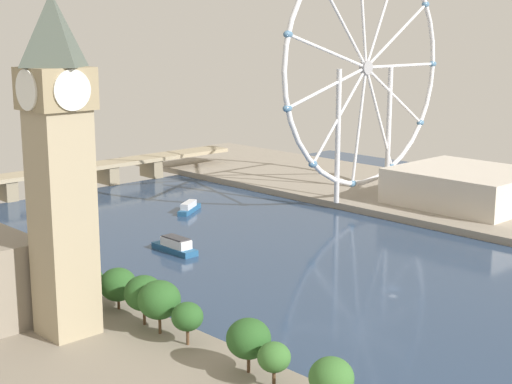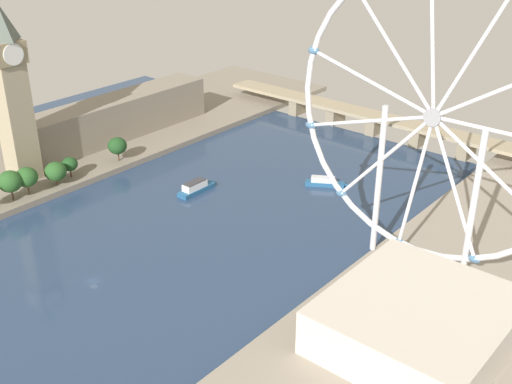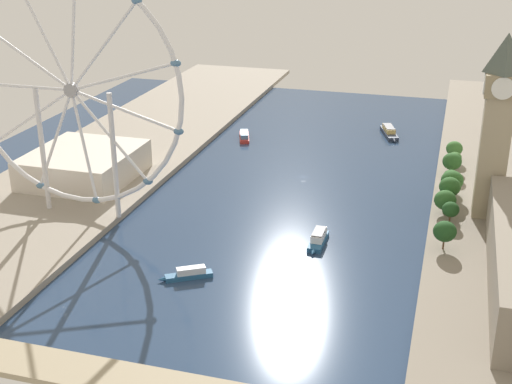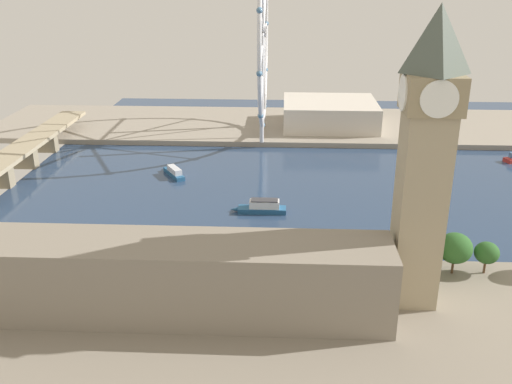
{
  "view_description": "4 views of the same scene",
  "coord_description": "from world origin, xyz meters",
  "px_view_note": "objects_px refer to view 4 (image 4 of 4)",
  "views": [
    {
      "loc": [
        -192.29,
        -138.29,
        80.56
      ],
      "look_at": [
        5.37,
        68.7,
        19.99
      ],
      "focal_mm": 54.22,
      "sensor_mm": 36.0,
      "label": 1
    },
    {
      "loc": [
        178.94,
        -116.63,
        137.1
      ],
      "look_at": [
        19.72,
        72.67,
        16.75
      ],
      "focal_mm": 45.15,
      "sensor_mm": 36.0,
      "label": 2
    },
    {
      "loc": [
        -77.0,
        359.25,
        138.71
      ],
      "look_at": [
        7.39,
        69.46,
        17.03
      ],
      "focal_mm": 49.13,
      "sensor_mm": 36.0,
      "label": 3
    },
    {
      "loc": [
        -252.1,
        71.99,
        97.41
      ],
      "look_at": [
        -19.02,
        83.42,
        6.94
      ],
      "focal_mm": 40.63,
      "sensor_mm": 36.0,
      "label": 4
    }
  ],
  "objects_px": {
    "parliament_block": "(181,278)",
    "tour_boat_0": "(262,207)",
    "riverside_hall": "(330,113)",
    "clock_tower": "(425,159)",
    "ferris_wheel": "(263,33)",
    "tour_boat_3": "(174,172)"
  },
  "relations": [
    {
      "from": "clock_tower",
      "to": "riverside_hall",
      "type": "relative_size",
      "value": 1.48
    },
    {
      "from": "clock_tower",
      "to": "tour_boat_3",
      "type": "bearing_deg",
      "value": 38.99
    },
    {
      "from": "tour_boat_0",
      "to": "tour_boat_3",
      "type": "height_order",
      "value": "tour_boat_0"
    },
    {
      "from": "clock_tower",
      "to": "parliament_block",
      "type": "height_order",
      "value": "clock_tower"
    },
    {
      "from": "clock_tower",
      "to": "tour_boat_0",
      "type": "height_order",
      "value": "clock_tower"
    },
    {
      "from": "parliament_block",
      "to": "tour_boat_3",
      "type": "xyz_separation_m",
      "value": [
        127.15,
        26.13,
        -12.51
      ]
    },
    {
      "from": "tour_boat_0",
      "to": "tour_boat_3",
      "type": "xyz_separation_m",
      "value": [
        44.18,
        46.09,
        -0.42
      ]
    },
    {
      "from": "parliament_block",
      "to": "riverside_hall",
      "type": "xyz_separation_m",
      "value": [
        219.91,
        -57.64,
        -3.59
      ]
    },
    {
      "from": "clock_tower",
      "to": "parliament_block",
      "type": "bearing_deg",
      "value": 99.24
    },
    {
      "from": "parliament_block",
      "to": "tour_boat_3",
      "type": "distance_m",
      "value": 130.41
    },
    {
      "from": "clock_tower",
      "to": "riverside_hall",
      "type": "bearing_deg",
      "value": 2.81
    },
    {
      "from": "ferris_wheel",
      "to": "tour_boat_3",
      "type": "distance_m",
      "value": 102.15
    },
    {
      "from": "clock_tower",
      "to": "tour_boat_0",
      "type": "relative_size",
      "value": 3.61
    },
    {
      "from": "riverside_hall",
      "to": "tour_boat_0",
      "type": "relative_size",
      "value": 2.45
    },
    {
      "from": "clock_tower",
      "to": "tour_boat_0",
      "type": "distance_m",
      "value": 97.69
    },
    {
      "from": "clock_tower",
      "to": "tour_boat_3",
      "type": "height_order",
      "value": "clock_tower"
    },
    {
      "from": "clock_tower",
      "to": "ferris_wheel",
      "type": "relative_size",
      "value": 0.75
    },
    {
      "from": "clock_tower",
      "to": "ferris_wheel",
      "type": "height_order",
      "value": "ferris_wheel"
    },
    {
      "from": "ferris_wheel",
      "to": "tour_boat_0",
      "type": "height_order",
      "value": "ferris_wheel"
    },
    {
      "from": "parliament_block",
      "to": "riverside_hall",
      "type": "height_order",
      "value": "parliament_block"
    },
    {
      "from": "parliament_block",
      "to": "tour_boat_0",
      "type": "bearing_deg",
      "value": -13.52
    },
    {
      "from": "clock_tower",
      "to": "riverside_hall",
      "type": "height_order",
      "value": "clock_tower"
    }
  ]
}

